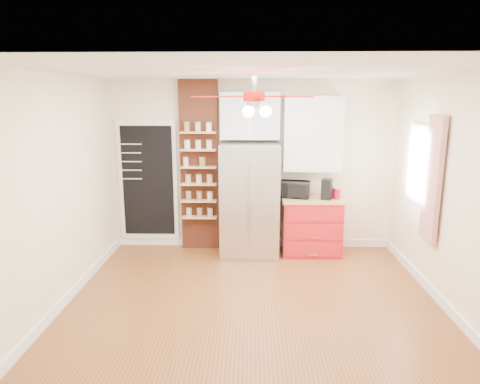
{
  "coord_description": "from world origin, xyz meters",
  "views": [
    {
      "loc": [
        -0.03,
        -4.81,
        2.41
      ],
      "look_at": [
        -0.18,
        0.9,
        1.16
      ],
      "focal_mm": 32.0,
      "sensor_mm": 36.0,
      "label": 1
    }
  ],
  "objects_px": {
    "ceiling_fan": "(254,97)",
    "coffee_maker": "(327,189)",
    "fridge": "(250,200)",
    "toaster_oven": "(295,189)",
    "red_cabinet": "(311,225)",
    "pantry_jar_oats": "(186,162)",
    "canister_left": "(337,194)"
  },
  "relations": [
    {
      "from": "pantry_jar_oats",
      "to": "coffee_maker",
      "type": "bearing_deg",
      "value": -4.5
    },
    {
      "from": "toaster_oven",
      "to": "coffee_maker",
      "type": "xyz_separation_m",
      "value": [
        0.48,
        -0.12,
        0.03
      ]
    },
    {
      "from": "coffee_maker",
      "to": "pantry_jar_oats",
      "type": "relative_size",
      "value": 2.3
    },
    {
      "from": "fridge",
      "to": "coffee_maker",
      "type": "xyz_separation_m",
      "value": [
        1.18,
        -0.03,
        0.18
      ]
    },
    {
      "from": "fridge",
      "to": "toaster_oven",
      "type": "relative_size",
      "value": 3.87
    },
    {
      "from": "fridge",
      "to": "coffee_maker",
      "type": "bearing_deg",
      "value": -1.57
    },
    {
      "from": "red_cabinet",
      "to": "toaster_oven",
      "type": "height_order",
      "value": "toaster_oven"
    },
    {
      "from": "fridge",
      "to": "red_cabinet",
      "type": "distance_m",
      "value": 1.06
    },
    {
      "from": "canister_left",
      "to": "pantry_jar_oats",
      "type": "bearing_deg",
      "value": 176.3
    },
    {
      "from": "canister_left",
      "to": "toaster_oven",
      "type": "bearing_deg",
      "value": 171.48
    },
    {
      "from": "coffee_maker",
      "to": "pantry_jar_oats",
      "type": "bearing_deg",
      "value": -163.11
    },
    {
      "from": "coffee_maker",
      "to": "canister_left",
      "type": "relative_size",
      "value": 2.03
    },
    {
      "from": "red_cabinet",
      "to": "toaster_oven",
      "type": "distance_m",
      "value": 0.63
    },
    {
      "from": "toaster_oven",
      "to": "pantry_jar_oats",
      "type": "distance_m",
      "value": 1.75
    },
    {
      "from": "toaster_oven",
      "to": "pantry_jar_oats",
      "type": "height_order",
      "value": "pantry_jar_oats"
    },
    {
      "from": "ceiling_fan",
      "to": "canister_left",
      "type": "xyz_separation_m",
      "value": [
        1.29,
        1.62,
        -1.45
      ]
    },
    {
      "from": "fridge",
      "to": "red_cabinet",
      "type": "xyz_separation_m",
      "value": [
        0.97,
        0.05,
        -0.42
      ]
    },
    {
      "from": "fridge",
      "to": "toaster_oven",
      "type": "bearing_deg",
      "value": 6.78
    },
    {
      "from": "coffee_maker",
      "to": "pantry_jar_oats",
      "type": "distance_m",
      "value": 2.22
    },
    {
      "from": "fridge",
      "to": "toaster_oven",
      "type": "xyz_separation_m",
      "value": [
        0.7,
        0.08,
        0.15
      ]
    },
    {
      "from": "fridge",
      "to": "ceiling_fan",
      "type": "xyz_separation_m",
      "value": [
        0.05,
        -1.63,
        1.55
      ]
    },
    {
      "from": "fridge",
      "to": "ceiling_fan",
      "type": "bearing_deg",
      "value": -88.24
    },
    {
      "from": "pantry_jar_oats",
      "to": "ceiling_fan",
      "type": "bearing_deg",
      "value": -59.39
    },
    {
      "from": "fridge",
      "to": "coffee_maker",
      "type": "height_order",
      "value": "fridge"
    },
    {
      "from": "ceiling_fan",
      "to": "coffee_maker",
      "type": "bearing_deg",
      "value": 54.7
    },
    {
      "from": "ceiling_fan",
      "to": "toaster_oven",
      "type": "relative_size",
      "value": 3.09
    },
    {
      "from": "toaster_oven",
      "to": "coffee_maker",
      "type": "distance_m",
      "value": 0.49
    },
    {
      "from": "coffee_maker",
      "to": "canister_left",
      "type": "distance_m",
      "value": 0.18
    },
    {
      "from": "ceiling_fan",
      "to": "toaster_oven",
      "type": "height_order",
      "value": "ceiling_fan"
    },
    {
      "from": "red_cabinet",
      "to": "coffee_maker",
      "type": "xyz_separation_m",
      "value": [
        0.21,
        -0.08,
        0.6
      ]
    },
    {
      "from": "red_cabinet",
      "to": "fridge",
      "type": "bearing_deg",
      "value": -177.05
    },
    {
      "from": "fridge",
      "to": "coffee_maker",
      "type": "relative_size",
      "value": 5.6
    }
  ]
}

